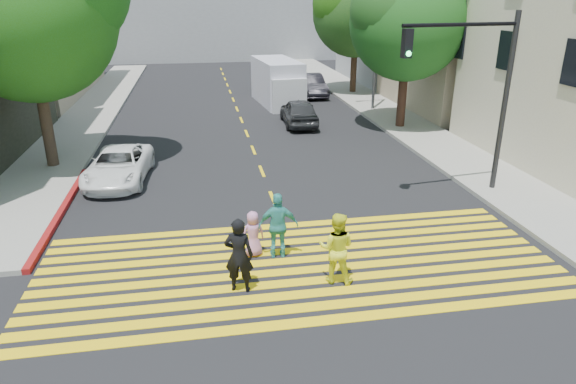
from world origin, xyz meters
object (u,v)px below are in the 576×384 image
object	(u,v)px
dark_car_near	(299,112)
silver_car	(272,77)
tree_left	(28,3)
tree_right_near	(410,15)
pedestrian_man	(239,255)
white_van	(278,84)
pedestrian_child	(253,234)
tree_right_far	(357,8)
white_sedan	(119,166)
pedestrian_extra	(278,226)
traffic_signal	(479,81)
pedestrian_woman	(336,248)
dark_car_parked	(311,85)

from	to	relation	value
dark_car_near	silver_car	bearing A→B (deg)	-89.50
tree_left	tree_right_near	distance (m)	16.74
pedestrian_man	white_van	bearing A→B (deg)	-87.12
pedestrian_man	pedestrian_child	distance (m)	1.80
silver_car	pedestrian_child	bearing A→B (deg)	88.75
white_van	pedestrian_child	bearing A→B (deg)	-106.51
tree_right_far	dark_car_near	world-z (taller)	tree_right_far
white_sedan	dark_car_near	xyz separation A→B (m)	(8.37, 7.52, 0.10)
tree_right_near	pedestrian_extra	size ratio (longest dim) A/B	4.60
traffic_signal	white_van	bearing A→B (deg)	96.29
pedestrian_woman	white_sedan	world-z (taller)	pedestrian_woman
tree_right_far	silver_car	size ratio (longest dim) A/B	1.69
tree_left	silver_car	xyz separation A→B (m)	(11.50, 17.67, -5.59)
tree_right_far	silver_car	world-z (taller)	tree_right_far
dark_car_parked	white_sedan	bearing A→B (deg)	-125.03
tree_left	tree_right_near	world-z (taller)	tree_left
tree_right_far	traffic_signal	bearing A→B (deg)	-95.41
pedestrian_extra	tree_right_far	bearing A→B (deg)	-106.47
tree_right_far	pedestrian_man	world-z (taller)	tree_right_far
pedestrian_child	silver_car	xyz separation A→B (m)	(4.43, 26.49, 0.09)
tree_left	silver_car	distance (m)	21.82
pedestrian_extra	white_sedan	size ratio (longest dim) A/B	0.41
pedestrian_man	traffic_signal	bearing A→B (deg)	-135.46
tree_left	tree_right_near	xyz separation A→B (m)	(16.29, 3.80, -0.68)
tree_right_far	white_sedan	bearing A→B (deg)	-131.14
pedestrian_man	white_sedan	distance (m)	9.24
tree_right_far	pedestrian_extra	xyz separation A→B (m)	(-9.04, -22.94, -4.82)
tree_left	traffic_signal	xyz separation A→B (m)	(14.91, -5.64, -2.34)
pedestrian_woman	traffic_signal	bearing A→B (deg)	-119.09
pedestrian_child	pedestrian_extra	distance (m)	0.73
tree_left	tree_right_near	bearing A→B (deg)	13.14
white_sedan	dark_car_parked	distance (m)	19.00
tree_right_far	white_van	xyz separation A→B (m)	(-5.84, -2.83, -4.42)
tree_right_far	white_sedan	xyz separation A→B (m)	(-14.00, -16.03, -5.11)
pedestrian_man	white_van	xyz separation A→B (m)	(4.38, 21.62, 0.37)
silver_car	white_van	size ratio (longest dim) A/B	0.83
pedestrian_woman	silver_car	xyz separation A→B (m)	(2.59, 28.17, -0.18)
tree_right_far	pedestrian_extra	distance (m)	25.13
tree_right_near	white_sedan	distance (m)	15.58
tree_right_far	silver_car	distance (m)	8.16
pedestrian_man	silver_car	size ratio (longest dim) A/B	0.37
pedestrian_extra	pedestrian_man	bearing A→B (deg)	57.16
pedestrian_extra	white_van	distance (m)	20.37
white_van	tree_right_far	bearing A→B (deg)	20.29
white_van	silver_car	bearing A→B (deg)	79.45
pedestrian_woman	dark_car_parked	world-z (taller)	pedestrian_woman
tree_right_near	pedestrian_woman	size ratio (longest dim) A/B	4.61
silver_car	traffic_signal	bearing A→B (deg)	106.58
tree_right_far	white_sedan	size ratio (longest dim) A/B	1.91
dark_car_parked	traffic_signal	xyz separation A→B (m)	(1.34, -19.17, 3.24)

